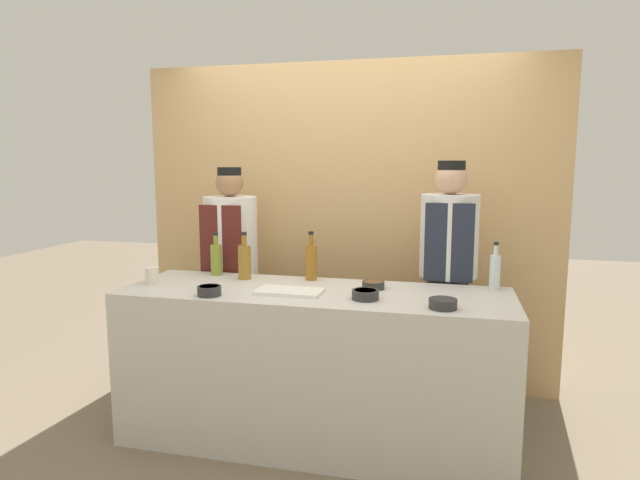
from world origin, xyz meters
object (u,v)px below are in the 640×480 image
at_px(bottle_vinegar, 244,261).
at_px(chef_left, 232,273).
at_px(sauce_bowl_yellow, 365,294).
at_px(bottle_oil, 216,258).
at_px(bottle_amber, 311,261).
at_px(cutting_board, 289,291).
at_px(bottle_clear, 495,271).
at_px(sauce_bowl_brown, 373,285).
at_px(chef_right, 448,280).
at_px(cup_cream, 152,276).
at_px(sauce_bowl_orange, 209,290).
at_px(sauce_bowl_white, 443,303).

xyz_separation_m(bottle_vinegar, chef_left, (-0.24, 0.36, -0.17)).
xyz_separation_m(sauce_bowl_yellow, bottle_oil, (-1.07, 0.41, 0.08)).
xyz_separation_m(bottle_amber, chef_left, (-0.67, 0.29, -0.17)).
bearing_deg(cutting_board, bottle_clear, 18.01).
bearing_deg(cutting_board, bottle_amber, 84.61).
distance_m(sauce_bowl_brown, bottle_amber, 0.46).
height_order(bottle_oil, chef_right, chef_right).
distance_m(cup_cream, chef_right, 1.89).
distance_m(sauce_bowl_orange, chef_right, 1.54).
bearing_deg(sauce_bowl_brown, bottle_oil, 172.24).
bearing_deg(bottle_amber, sauce_bowl_yellow, -44.58).
xyz_separation_m(cutting_board, bottle_clear, (1.16, 0.38, 0.10)).
height_order(sauce_bowl_white, bottle_vinegar, bottle_vinegar).
bearing_deg(bottle_amber, cutting_board, -95.39).
relative_size(sauce_bowl_brown, bottle_amber, 0.43).
bearing_deg(sauce_bowl_orange, chef_right, 32.05).
height_order(sauce_bowl_brown, bottle_amber, bottle_amber).
bearing_deg(bottle_oil, sauce_bowl_brown, -7.76).
bearing_deg(sauce_bowl_orange, sauce_bowl_white, 1.39).
relative_size(cutting_board, cup_cream, 3.64).
height_order(cutting_board, bottle_oil, bottle_oil).
bearing_deg(sauce_bowl_yellow, cup_cream, 177.34).
xyz_separation_m(sauce_bowl_yellow, cup_cream, (-1.34, 0.06, 0.02)).
relative_size(sauce_bowl_brown, sauce_bowl_orange, 0.99).
xyz_separation_m(bottle_oil, cup_cream, (-0.27, -0.35, -0.06)).
relative_size(sauce_bowl_brown, cup_cream, 1.28).
bearing_deg(chef_right, bottle_amber, -161.30).
height_order(sauce_bowl_orange, cutting_board, sauce_bowl_orange).
distance_m(sauce_bowl_yellow, cutting_board, 0.45).
relative_size(sauce_bowl_orange, bottle_vinegar, 0.44).
relative_size(bottle_vinegar, chef_left, 0.19).
distance_m(sauce_bowl_white, sauce_bowl_orange, 1.29).
distance_m(bottle_clear, chef_left, 1.82).
bearing_deg(chef_left, bottle_oil, -86.86).
distance_m(sauce_bowl_white, cutting_board, 0.87).
height_order(bottle_vinegar, chef_right, chef_right).
relative_size(sauce_bowl_yellow, sauce_bowl_white, 1.03).
relative_size(cup_cream, chef_right, 0.06).
height_order(sauce_bowl_white, sauce_bowl_brown, sauce_bowl_white).
distance_m(sauce_bowl_yellow, bottle_vinegar, 0.91).
bearing_deg(sauce_bowl_yellow, sauce_bowl_white, -12.44).
xyz_separation_m(sauce_bowl_brown, bottle_amber, (-0.42, 0.15, 0.10)).
height_order(sauce_bowl_yellow, bottle_clear, bottle_clear).
relative_size(sauce_bowl_brown, cutting_board, 0.35).
bearing_deg(chef_left, cup_cream, -112.22).
xyz_separation_m(sauce_bowl_white, sauce_bowl_orange, (-1.29, -0.03, 0.00)).
xyz_separation_m(cutting_board, chef_right, (0.89, 0.66, -0.03)).
bearing_deg(cup_cream, bottle_oil, 51.54).
bearing_deg(chef_right, sauce_bowl_orange, -147.95).
relative_size(sauce_bowl_orange, bottle_amber, 0.43).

